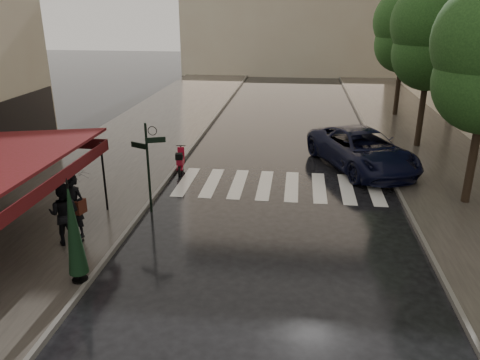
% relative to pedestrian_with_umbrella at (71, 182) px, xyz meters
% --- Properties ---
extents(ground, '(120.00, 120.00, 0.00)m').
position_rel_pedestrian_with_umbrella_xyz_m(ground, '(2.79, -0.78, -1.85)').
color(ground, black).
rests_on(ground, ground).
extents(sidewalk_near, '(6.00, 60.00, 0.12)m').
position_rel_pedestrian_with_umbrella_xyz_m(sidewalk_near, '(-1.71, 11.22, -1.79)').
color(sidewalk_near, '#38332D').
rests_on(sidewalk_near, ground).
extents(sidewalk_far, '(5.50, 60.00, 0.12)m').
position_rel_pedestrian_with_umbrella_xyz_m(sidewalk_far, '(13.04, 11.22, -1.79)').
color(sidewalk_far, '#38332D').
rests_on(sidewalk_far, ground).
extents(curb_near, '(0.12, 60.00, 0.16)m').
position_rel_pedestrian_with_umbrella_xyz_m(curb_near, '(1.34, 11.22, -1.77)').
color(curb_near, '#595651').
rests_on(curb_near, ground).
extents(curb_far, '(0.12, 60.00, 0.16)m').
position_rel_pedestrian_with_umbrella_xyz_m(curb_far, '(10.24, 11.22, -1.77)').
color(curb_far, '#595651').
rests_on(curb_far, ground).
extents(crosswalk, '(7.85, 3.20, 0.01)m').
position_rel_pedestrian_with_umbrella_xyz_m(crosswalk, '(5.76, 5.22, -1.84)').
color(crosswalk, silver).
rests_on(crosswalk, ground).
extents(signpost, '(1.17, 0.29, 3.10)m').
position_rel_pedestrian_with_umbrella_xyz_m(signpost, '(1.59, 2.22, -0.01)').
color(signpost, black).
rests_on(signpost, ground).
extents(tree_mid, '(3.80, 3.80, 8.34)m').
position_rel_pedestrian_with_umbrella_xyz_m(tree_mid, '(12.29, 11.22, 3.75)').
color(tree_mid, black).
rests_on(tree_mid, sidewalk_far).
extents(tree_far, '(3.80, 3.80, 8.16)m').
position_rel_pedestrian_with_umbrella_xyz_m(tree_far, '(12.49, 18.22, 3.61)').
color(tree_far, black).
rests_on(tree_far, sidewalk_far).
extents(pedestrian_with_umbrella, '(1.39, 1.40, 2.60)m').
position_rel_pedestrian_with_umbrella_xyz_m(pedestrian_with_umbrella, '(0.00, 0.00, 0.00)').
color(pedestrian_with_umbrella, black).
rests_on(pedestrian_with_umbrella, sidewalk_near).
extents(pedestrian_terrace, '(0.97, 0.79, 1.86)m').
position_rel_pedestrian_with_umbrella_xyz_m(pedestrian_terrace, '(-0.08, -0.43, -0.80)').
color(pedestrian_terrace, black).
rests_on(pedestrian_terrace, sidewalk_near).
extents(scooter, '(0.53, 1.53, 1.01)m').
position_rel_pedestrian_with_umbrella_xyz_m(scooter, '(1.60, 6.31, -1.38)').
color(scooter, black).
rests_on(scooter, ground).
extents(parked_car, '(4.91, 6.60, 1.67)m').
position_rel_pedestrian_with_umbrella_xyz_m(parked_car, '(9.18, 7.77, -1.01)').
color(parked_car, black).
rests_on(parked_car, ground).
extents(parasol_front, '(0.49, 0.49, 2.71)m').
position_rel_pedestrian_with_umbrella_xyz_m(parasol_front, '(1.14, -2.28, -0.27)').
color(parasol_front, black).
rests_on(parasol_front, sidewalk_near).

